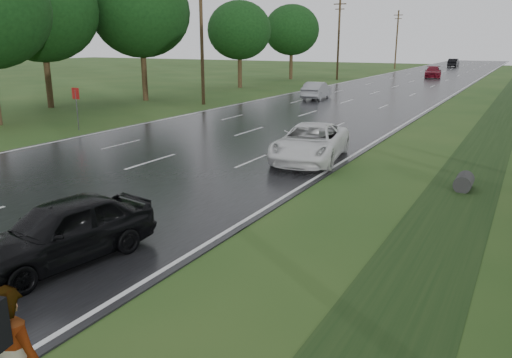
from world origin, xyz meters
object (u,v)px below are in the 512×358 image
object	(u,v)px
dark_sedan	(63,231)
silver_sedan	(317,90)
road_sign	(76,100)
white_pickup	(310,142)

from	to	relation	value
dark_sedan	silver_sedan	size ratio (longest dim) A/B	0.96
road_sign	silver_sedan	bearing A→B (deg)	74.58
silver_sedan	white_pickup	bearing A→B (deg)	105.51
white_pickup	dark_sedan	xyz separation A→B (m)	(-0.91, -11.56, -0.02)
road_sign	dark_sedan	bearing A→B (deg)	-43.08
road_sign	white_pickup	world-z (taller)	road_sign
dark_sedan	road_sign	bearing A→B (deg)	146.25
dark_sedan	silver_sedan	bearing A→B (deg)	112.13
road_sign	white_pickup	bearing A→B (deg)	-2.77
road_sign	white_pickup	xyz separation A→B (m)	(14.00, -0.68, -0.87)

